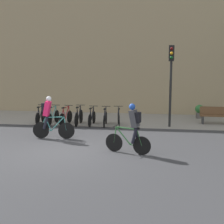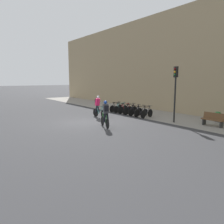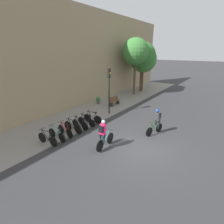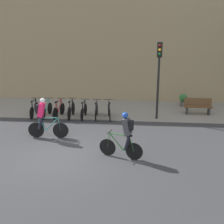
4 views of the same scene
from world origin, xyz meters
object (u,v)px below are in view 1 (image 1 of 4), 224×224
(parked_bike_0, at_px, (40,116))
(bench, at_px, (215,115))
(cyclist_grey, at_px, (133,127))
(parked_bike_6, at_px, (119,118))
(parked_bike_1, at_px, (53,117))
(traffic_light_pole, at_px, (171,71))
(cyclist_pink, at_px, (49,116))
(parked_bike_5, at_px, (105,118))
(parked_bike_2, at_px, (66,117))
(parked_bike_3, at_px, (79,117))
(parked_bike_4, at_px, (92,118))
(potted_plant, at_px, (199,111))

(parked_bike_0, relative_size, bench, 1.09)
(cyclist_grey, distance_m, parked_bike_6, 4.94)
(parked_bike_1, relative_size, traffic_light_pole, 0.43)
(cyclist_pink, relative_size, parked_bike_6, 1.11)
(cyclist_pink, xyz_separation_m, parked_bike_5, (1.85, 3.05, -0.56))
(parked_bike_2, distance_m, bench, 7.75)
(parked_bike_0, xyz_separation_m, traffic_light_pole, (6.66, 0.21, 2.35))
(parked_bike_3, relative_size, parked_bike_4, 1.07)
(parked_bike_4, height_order, parked_bike_5, parked_bike_4)
(parked_bike_0, xyz_separation_m, potted_plant, (8.43, 2.94, 0.04))
(parked_bike_1, distance_m, parked_bike_6, 3.44)
(parked_bike_3, xyz_separation_m, bench, (6.95, 1.29, 0.05))
(parked_bike_2, relative_size, parked_bike_6, 1.01)
(cyclist_grey, bearing_deg, potted_plant, 67.39)
(parked_bike_0, relative_size, traffic_light_pole, 0.41)
(parked_bike_0, distance_m, traffic_light_pole, 7.06)
(cyclist_grey, distance_m, parked_bike_4, 5.42)
(bench, bearing_deg, parked_bike_5, -166.95)
(cyclist_grey, xyz_separation_m, traffic_light_pole, (1.45, 5.00, 1.80))
(cyclist_pink, height_order, cyclist_grey, cyclist_pink)
(parked_bike_1, distance_m, parked_bike_3, 1.37)
(cyclist_grey, distance_m, parked_bike_3, 5.76)
(parked_bike_5, relative_size, traffic_light_pole, 0.41)
(cyclist_grey, height_order, traffic_light_pole, traffic_light_pole)
(parked_bike_1, xyz_separation_m, parked_bike_3, (1.37, 0.00, 0.02))
(parked_bike_6, bearing_deg, parked_bike_5, -179.86)
(cyclist_grey, distance_m, parked_bike_2, 6.16)
(parked_bike_1, bearing_deg, cyclist_grey, -46.65)
(parked_bike_0, xyz_separation_m, parked_bike_1, (0.69, -0.00, 0.00))
(parked_bike_2, bearing_deg, cyclist_pink, -86.01)
(parked_bike_4, bearing_deg, cyclist_grey, -62.81)
(traffic_light_pole, distance_m, potted_plant, 3.99)
(cyclist_pink, height_order, parked_bike_0, cyclist_pink)
(parked_bike_1, distance_m, potted_plant, 8.28)
(cyclist_grey, xyz_separation_m, parked_bike_0, (-5.21, 4.79, -0.55))
(parked_bike_5, bearing_deg, bench, 13.05)
(parked_bike_1, distance_m, parked_bike_4, 2.06)
(bench, relative_size, potted_plant, 1.94)
(cyclist_grey, bearing_deg, cyclist_pink, 154.36)
(parked_bike_0, bearing_deg, parked_bike_2, 0.00)
(parked_bike_2, bearing_deg, parked_bike_6, 0.01)
(parked_bike_3, height_order, parked_bike_6, parked_bike_3)
(parked_bike_1, bearing_deg, parked_bike_4, 0.02)
(parked_bike_2, distance_m, parked_bike_3, 0.69)
(parked_bike_1, relative_size, parked_bike_4, 1.06)
(cyclist_pink, xyz_separation_m, parked_bike_3, (0.47, 3.05, -0.53))
(parked_bike_6, bearing_deg, cyclist_pink, -129.73)
(traffic_light_pole, xyz_separation_m, potted_plant, (1.77, 2.73, -2.31))
(cyclist_grey, xyz_separation_m, bench, (3.80, 6.08, -0.48))
(parked_bike_0, xyz_separation_m, parked_bike_5, (3.44, -0.00, -0.01))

